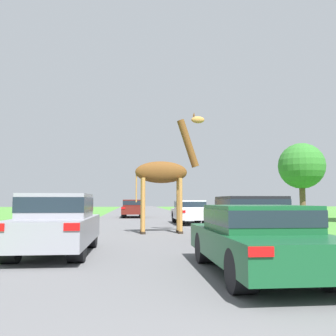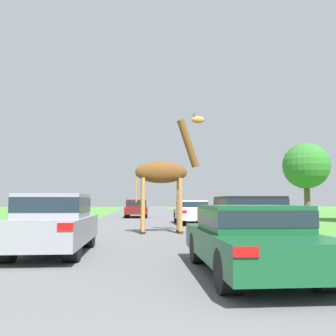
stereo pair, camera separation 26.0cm
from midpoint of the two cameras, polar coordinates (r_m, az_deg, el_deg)
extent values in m
cube|color=#5B5B5E|center=(30.86, -3.63, -7.72)|extent=(7.81, 120.00, 0.00)
cylinder|color=#B77F3D|center=(14.91, 1.17, -6.03)|extent=(0.16, 0.16, 2.24)
cylinder|color=#2D2319|center=(14.96, 1.18, -10.13)|extent=(0.21, 0.21, 0.10)
cylinder|color=#B77F3D|center=(14.36, 1.50, -6.06)|extent=(0.16, 0.16, 2.24)
cylinder|color=#2D2319|center=(14.41, 1.51, -10.31)|extent=(0.21, 0.21, 0.10)
cylinder|color=#B77F3D|center=(14.76, -4.63, -6.02)|extent=(0.16, 0.16, 2.24)
cylinder|color=#2D2319|center=(14.82, -4.66, -10.16)|extent=(0.21, 0.21, 0.10)
cylinder|color=#B77F3D|center=(14.21, -4.52, -6.05)|extent=(0.16, 0.16, 2.24)
cylinder|color=#2D2319|center=(14.26, -4.56, -10.35)|extent=(0.21, 0.21, 0.10)
ellipsoid|color=brown|center=(14.59, -1.59, -0.68)|extent=(2.16, 0.71, 0.90)
cylinder|color=brown|center=(14.88, 2.72, 3.96)|extent=(0.93, 0.33, 2.04)
ellipsoid|color=#B77F3D|center=(15.16, 4.31, 7.72)|extent=(0.57, 0.26, 0.30)
cylinder|color=#B77F3D|center=(14.49, -5.61, -3.06)|extent=(0.06, 0.06, 1.23)
cone|color=brown|center=(15.24, 3.63, 8.53)|extent=(0.07, 0.07, 0.16)
cone|color=brown|center=(15.12, 3.73, 8.65)|extent=(0.07, 0.07, 0.16)
cube|color=#144C28|center=(6.69, 13.15, -11.89)|extent=(1.76, 4.20, 0.51)
cube|color=#144C28|center=(6.65, 13.06, -7.79)|extent=(1.58, 1.89, 0.45)
cube|color=#19232D|center=(6.65, 13.06, -7.60)|extent=(1.60, 1.91, 0.27)
cube|color=red|center=(4.45, 13.04, -12.95)|extent=(0.32, 0.03, 0.12)
cylinder|color=black|center=(7.75, 5.05, -12.60)|extent=(0.35, 0.64, 0.64)
cylinder|color=black|center=(8.12, 15.07, -12.10)|extent=(0.35, 0.64, 0.64)
cylinder|color=black|center=(5.32, 10.28, -15.91)|extent=(0.35, 0.64, 0.64)
cylinder|color=black|center=(5.85, 24.08, -14.56)|extent=(0.35, 0.64, 0.64)
cube|color=gray|center=(9.35, -18.21, -9.45)|extent=(1.71, 4.05, 0.62)
cube|color=gray|center=(9.33, -18.10, -5.76)|extent=(1.54, 1.82, 0.58)
cube|color=#19232D|center=(9.33, -18.09, -5.58)|extent=(1.56, 1.84, 0.35)
cube|color=red|center=(7.21, -16.18, -9.06)|extent=(0.31, 0.03, 0.15)
cylinder|color=black|center=(10.71, -20.45, -10.21)|extent=(0.34, 0.66, 0.66)
cylinder|color=black|center=(10.45, -13.04, -10.54)|extent=(0.34, 0.66, 0.66)
cylinder|color=black|center=(8.40, -24.77, -11.52)|extent=(0.34, 0.66, 0.66)
cylinder|color=black|center=(8.06, -15.31, -12.09)|extent=(0.34, 0.66, 0.66)
cube|color=silver|center=(20.55, 3.13, -7.35)|extent=(1.73, 4.19, 0.54)
cube|color=silver|center=(20.53, 3.12, -5.90)|extent=(1.55, 1.89, 0.50)
cube|color=#19232D|center=(20.53, 3.12, -5.83)|extent=(1.57, 1.91, 0.30)
cube|color=red|center=(18.36, 1.93, -7.00)|extent=(0.31, 0.03, 0.13)
cube|color=red|center=(18.59, 6.29, -6.95)|extent=(0.31, 0.03, 0.13)
cylinder|color=black|center=(21.71, 0.80, -7.82)|extent=(0.35, 0.71, 0.71)
cylinder|color=black|center=(21.91, 4.43, -7.78)|extent=(0.35, 0.71, 0.71)
cylinder|color=black|center=(19.21, 1.65, -8.15)|extent=(0.35, 0.71, 0.71)
cylinder|color=black|center=(19.44, 5.73, -8.09)|extent=(0.35, 0.71, 0.71)
cube|color=#561914|center=(28.95, -5.90, -6.73)|extent=(1.75, 4.43, 0.56)
cube|color=#561914|center=(28.94, -5.89, -5.62)|extent=(1.57, 1.99, 0.56)
cube|color=#19232D|center=(28.94, -5.89, -5.57)|extent=(1.59, 2.01, 0.33)
cube|color=red|center=(26.73, -7.47, -6.41)|extent=(0.31, 0.03, 0.13)
cube|color=red|center=(26.73, -4.37, -6.44)|extent=(0.31, 0.03, 0.13)
cylinder|color=black|center=(30.29, -7.23, -7.08)|extent=(0.35, 0.69, 0.69)
cylinder|color=black|center=(30.29, -4.56, -7.11)|extent=(0.35, 0.69, 0.69)
cylinder|color=black|center=(27.64, -7.38, -7.25)|extent=(0.35, 0.69, 0.69)
cylinder|color=black|center=(27.63, -4.46, -7.28)|extent=(0.35, 0.69, 0.69)
cube|color=black|center=(11.40, 12.48, -8.92)|extent=(1.98, 4.20, 0.63)
cube|color=black|center=(11.38, 12.42, -5.90)|extent=(1.79, 1.89, 0.57)
cube|color=#19232D|center=(11.38, 12.41, -5.76)|extent=(1.81, 1.91, 0.34)
cube|color=red|center=(9.13, 11.68, -8.44)|extent=(0.36, 0.03, 0.15)
cube|color=red|center=(9.74, 20.95, -8.00)|extent=(0.36, 0.03, 0.15)
cylinder|color=black|center=(12.42, 7.14, -9.95)|extent=(0.40, 0.58, 0.58)
cylinder|color=black|center=(12.86, 14.15, -9.68)|extent=(0.40, 0.58, 0.58)
cylinder|color=black|center=(9.99, 10.38, -11.06)|extent=(0.40, 0.58, 0.58)
cylinder|color=black|center=(10.53, 18.85, -10.56)|extent=(0.40, 0.58, 0.58)
cylinder|color=brown|center=(37.07, 20.57, -3.84)|extent=(0.56, 0.56, 4.07)
sphere|color=#2D7028|center=(37.22, 20.43, 0.32)|extent=(4.49, 4.49, 4.49)
camera|label=1|loc=(0.13, -90.51, 0.05)|focal=38.00mm
camera|label=2|loc=(0.13, 89.49, -0.05)|focal=38.00mm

